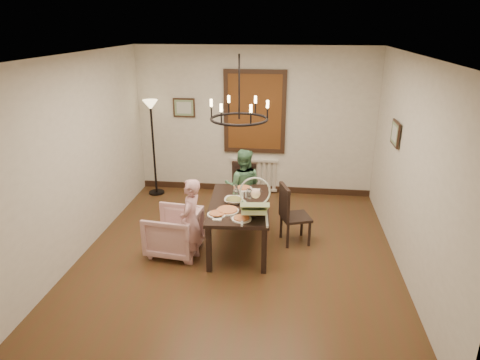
% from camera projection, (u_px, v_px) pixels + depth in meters
% --- Properties ---
extents(room_shell, '(4.51, 5.00, 2.81)m').
position_uv_depth(room_shell, '(241.00, 155.00, 6.10)').
color(room_shell, '#483118').
rests_on(room_shell, ground).
extents(dining_table, '(0.96, 1.58, 0.71)m').
position_uv_depth(dining_table, '(239.00, 208.00, 6.24)').
color(dining_table, black).
rests_on(dining_table, room_shell).
extents(chair_far, '(0.50, 0.50, 0.96)m').
position_uv_depth(chair_far, '(241.00, 193.00, 7.20)').
color(chair_far, black).
rests_on(chair_far, room_shell).
extents(chair_right, '(0.52, 0.52, 0.94)m').
position_uv_depth(chair_right, '(296.00, 214.00, 6.44)').
color(chair_right, black).
rests_on(chair_right, room_shell).
extents(armchair, '(0.80, 0.78, 0.66)m').
position_uv_depth(armchair, '(174.00, 232.00, 6.19)').
color(armchair, '#D8A5A8').
rests_on(armchair, room_shell).
extents(elderly_woman, '(0.29, 0.40, 1.01)m').
position_uv_depth(elderly_woman, '(191.00, 228.00, 5.91)').
color(elderly_woman, '#CB8F93').
rests_on(elderly_woman, room_shell).
extents(seated_man, '(0.53, 0.42, 1.06)m').
position_uv_depth(seated_man, '(243.00, 193.00, 7.07)').
color(seated_man, '#4A7D57').
rests_on(seated_man, room_shell).
extents(baby_bouncer, '(0.49, 0.64, 0.39)m').
position_uv_depth(baby_bouncer, '(254.00, 205.00, 5.65)').
color(baby_bouncer, '#D3F1A6').
rests_on(baby_bouncer, dining_table).
extents(salad_bowl, '(0.33, 0.33, 0.08)m').
position_uv_depth(salad_bowl, '(234.00, 200.00, 6.20)').
color(salad_bowl, white).
rests_on(salad_bowl, dining_table).
extents(pizza_platter, '(0.32, 0.32, 0.04)m').
position_uv_depth(pizza_platter, '(227.00, 210.00, 5.91)').
color(pizza_platter, tan).
rests_on(pizza_platter, dining_table).
extents(drinking_glass, '(0.06, 0.06, 0.13)m').
position_uv_depth(drinking_glass, '(237.00, 194.00, 6.37)').
color(drinking_glass, silver).
rests_on(drinking_glass, dining_table).
extents(window_blinds, '(1.00, 0.03, 1.40)m').
position_uv_depth(window_blinds, '(255.00, 112.00, 7.97)').
color(window_blinds, '#532F10').
rests_on(window_blinds, room_shell).
extents(radiator, '(0.92, 0.12, 0.62)m').
position_uv_depth(radiator, '(254.00, 175.00, 8.43)').
color(radiator, silver).
rests_on(radiator, room_shell).
extents(picture_back, '(0.42, 0.03, 0.36)m').
position_uv_depth(picture_back, '(184.00, 108.00, 8.12)').
color(picture_back, black).
rests_on(picture_back, room_shell).
extents(picture_right, '(0.03, 0.42, 0.36)m').
position_uv_depth(picture_right, '(395.00, 133.00, 6.25)').
color(picture_right, black).
rests_on(picture_right, room_shell).
extents(floor_lamp, '(0.30, 0.30, 1.80)m').
position_uv_depth(floor_lamp, '(154.00, 149.00, 8.15)').
color(floor_lamp, black).
rests_on(floor_lamp, room_shell).
extents(chandelier, '(0.80, 0.80, 0.04)m').
position_uv_depth(chandelier, '(239.00, 119.00, 5.78)').
color(chandelier, black).
rests_on(chandelier, room_shell).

